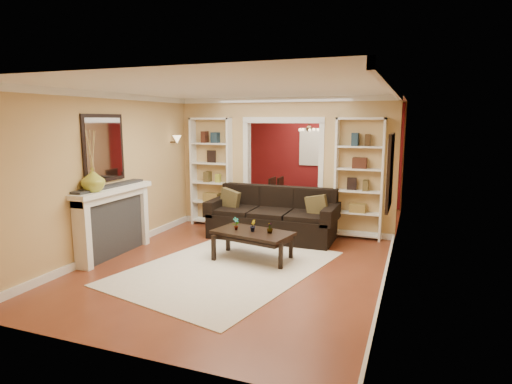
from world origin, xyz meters
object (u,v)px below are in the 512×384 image
at_px(coffee_table, 253,246).
at_px(bookshelf_right, 359,179).
at_px(bookshelf_left, 212,172).
at_px(dining_table, 307,203).
at_px(fireplace, 115,222).
at_px(sofa, 272,214).

distance_m(coffee_table, bookshelf_right, 2.55).
relative_size(bookshelf_left, dining_table, 1.49).
height_order(coffee_table, fireplace, fireplace).
relative_size(sofa, coffee_table, 1.96).
relative_size(bookshelf_right, fireplace, 1.35).
bearing_deg(sofa, fireplace, -137.18).
height_order(bookshelf_left, fireplace, bookshelf_left).
distance_m(bookshelf_left, dining_table, 2.57).
bearing_deg(dining_table, sofa, 176.82).
bearing_deg(bookshelf_right, coffee_table, -126.34).
bearing_deg(dining_table, bookshelf_right, -140.74).
height_order(bookshelf_left, bookshelf_right, same).
bearing_deg(bookshelf_right, bookshelf_left, 180.00).
relative_size(bookshelf_left, fireplace, 1.35).
xyz_separation_m(coffee_table, dining_table, (0.01, 3.64, 0.03)).
bearing_deg(bookshelf_left, coffee_table, -48.75).
height_order(sofa, bookshelf_left, bookshelf_left).
height_order(fireplace, dining_table, fireplace).
distance_m(sofa, fireplace, 2.87).
xyz_separation_m(sofa, bookshelf_left, (-1.56, 0.58, 0.67)).
height_order(coffee_table, bookshelf_left, bookshelf_left).
distance_m(coffee_table, bookshelf_left, 2.71).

